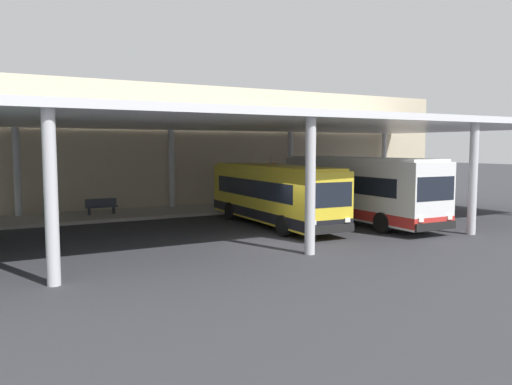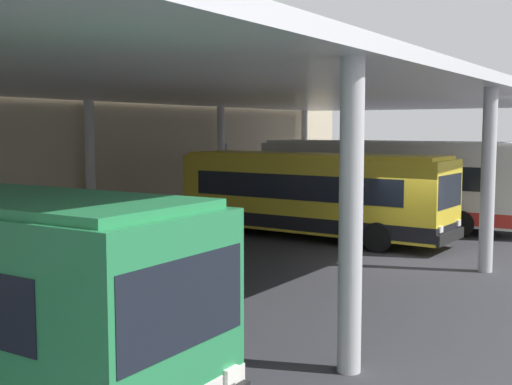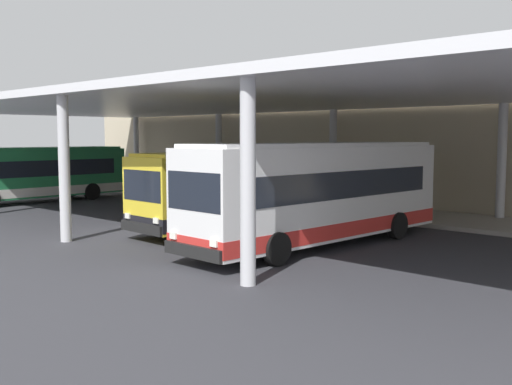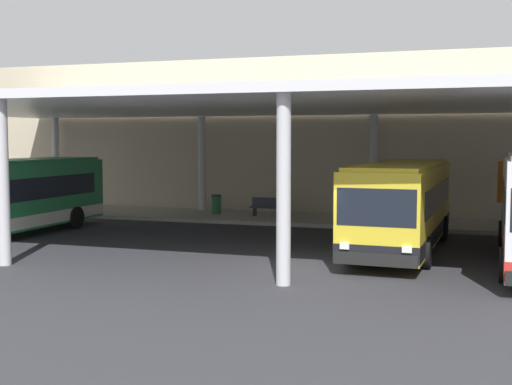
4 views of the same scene
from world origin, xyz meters
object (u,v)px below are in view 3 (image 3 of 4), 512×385
(bus_second_bay, at_px, (248,188))
(bus_nearest_bay, at_px, (36,174))
(bench_waiting, at_px, (247,190))
(bus_middle_bay, at_px, (319,193))
(banner_sign, at_px, (409,177))
(trash_bin, at_px, (217,187))

(bus_second_bay, bearing_deg, bus_nearest_bay, -174.69)
(bench_waiting, bearing_deg, bus_middle_bay, -35.55)
(bus_nearest_bay, distance_m, bench_waiting, 12.25)
(bus_middle_bay, relative_size, banner_sign, 3.56)
(bus_middle_bay, bearing_deg, bench_waiting, 144.45)
(banner_sign, bearing_deg, bench_waiting, 175.47)
(bench_waiting, distance_m, trash_bin, 2.89)
(bench_waiting, bearing_deg, bus_second_bay, -45.10)
(trash_bin, bearing_deg, bus_second_bay, -36.50)
(bench_waiting, height_order, trash_bin, trash_bin)
(bus_nearest_bay, xyz_separation_m, bench_waiting, (8.40, 8.86, -0.99))
(bus_middle_bay, height_order, banner_sign, bus_middle_bay)
(bus_nearest_bay, bearing_deg, trash_bin, 58.62)
(bus_nearest_bay, height_order, bench_waiting, bus_nearest_bay)
(bus_nearest_bay, height_order, banner_sign, banner_sign)
(bus_second_bay, height_order, bus_middle_bay, bus_middle_bay)
(bus_nearest_bay, height_order, bus_middle_bay, bus_middle_bay)
(bus_nearest_bay, bearing_deg, bus_second_bay, 5.31)
(banner_sign, bearing_deg, bus_middle_bay, -83.05)
(trash_bin, xyz_separation_m, banner_sign, (13.95, -1.07, 1.30))
(bench_waiting, distance_m, banner_sign, 11.18)
(bus_second_bay, relative_size, bus_middle_bay, 0.93)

